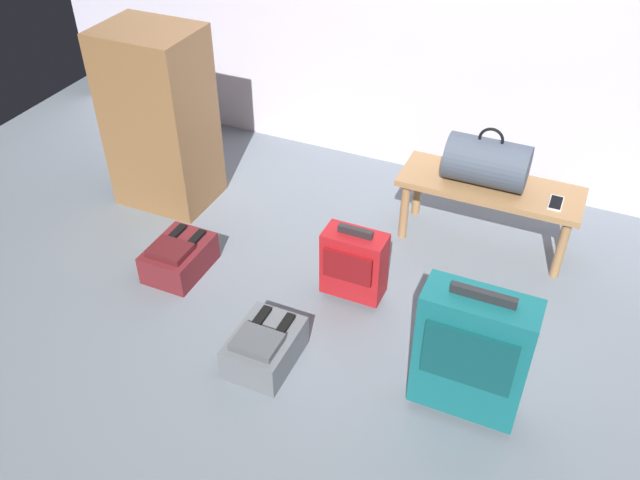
{
  "coord_description": "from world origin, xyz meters",
  "views": [
    {
      "loc": [
        0.75,
        -2.3,
        2.42
      ],
      "look_at": [
        -0.38,
        0.25,
        0.25
      ],
      "focal_mm": 37.42,
      "sensor_mm": 36.0,
      "label": 1
    }
  ],
  "objects_px": {
    "suitcase_small_red": "(354,264)",
    "cell_phone": "(556,203)",
    "side_cabinet": "(160,119)",
    "bench": "(489,194)",
    "duffel_bag_slate": "(487,162)",
    "backpack_grey": "(265,347)",
    "backpack_maroon": "(179,257)",
    "suitcase_upright_teal": "(472,353)"
  },
  "relations": [
    {
      "from": "suitcase_small_red",
      "to": "cell_phone",
      "type": "bearing_deg",
      "value": 39.2
    },
    {
      "from": "bench",
      "to": "backpack_maroon",
      "type": "xyz_separation_m",
      "value": [
        -1.47,
        -0.93,
        -0.25
      ]
    },
    {
      "from": "cell_phone",
      "to": "suitcase_small_red",
      "type": "height_order",
      "value": "suitcase_small_red"
    },
    {
      "from": "suitcase_upright_teal",
      "to": "backpack_grey",
      "type": "xyz_separation_m",
      "value": [
        -0.93,
        -0.1,
        -0.27
      ]
    },
    {
      "from": "suitcase_small_red",
      "to": "side_cabinet",
      "type": "bearing_deg",
      "value": 163.18
    },
    {
      "from": "bench",
      "to": "duffel_bag_slate",
      "type": "distance_m",
      "value": 0.2
    },
    {
      "from": "bench",
      "to": "cell_phone",
      "type": "relative_size",
      "value": 6.94
    },
    {
      "from": "bench",
      "to": "suitcase_upright_teal",
      "type": "relative_size",
      "value": 1.43
    },
    {
      "from": "backpack_maroon",
      "to": "cell_phone",
      "type": "bearing_deg",
      "value": 25.76
    },
    {
      "from": "duffel_bag_slate",
      "to": "backpack_grey",
      "type": "distance_m",
      "value": 1.56
    },
    {
      "from": "duffel_bag_slate",
      "to": "side_cabinet",
      "type": "xyz_separation_m",
      "value": [
        -1.89,
        -0.32,
        0.01
      ]
    },
    {
      "from": "backpack_grey",
      "to": "cell_phone",
      "type": "bearing_deg",
      "value": 49.82
    },
    {
      "from": "suitcase_small_red",
      "to": "backpack_maroon",
      "type": "height_order",
      "value": "suitcase_small_red"
    },
    {
      "from": "backpack_maroon",
      "to": "suitcase_upright_teal",
      "type": "bearing_deg",
      "value": -10.12
    },
    {
      "from": "backpack_grey",
      "to": "side_cabinet",
      "type": "bearing_deg",
      "value": 140.15
    },
    {
      "from": "suitcase_small_red",
      "to": "backpack_maroon",
      "type": "relative_size",
      "value": 1.21
    },
    {
      "from": "bench",
      "to": "duffel_bag_slate",
      "type": "xyz_separation_m",
      "value": [
        -0.04,
        0.0,
        0.19
      ]
    },
    {
      "from": "suitcase_upright_teal",
      "to": "backpack_maroon",
      "type": "bearing_deg",
      "value": 169.88
    },
    {
      "from": "cell_phone",
      "to": "side_cabinet",
      "type": "height_order",
      "value": "side_cabinet"
    },
    {
      "from": "backpack_maroon",
      "to": "bench",
      "type": "bearing_deg",
      "value": 32.29
    },
    {
      "from": "suitcase_small_red",
      "to": "backpack_grey",
      "type": "bearing_deg",
      "value": -110.71
    },
    {
      "from": "cell_phone",
      "to": "side_cabinet",
      "type": "xyz_separation_m",
      "value": [
        -2.29,
        -0.27,
        0.14
      ]
    },
    {
      "from": "suitcase_upright_teal",
      "to": "duffel_bag_slate",
      "type": "bearing_deg",
      "value": 101.14
    },
    {
      "from": "suitcase_upright_teal",
      "to": "suitcase_small_red",
      "type": "xyz_separation_m",
      "value": [
        -0.71,
        0.47,
        -0.12
      ]
    },
    {
      "from": "suitcase_upright_teal",
      "to": "suitcase_small_red",
      "type": "bearing_deg",
      "value": 146.22
    },
    {
      "from": "bench",
      "to": "suitcase_small_red",
      "type": "xyz_separation_m",
      "value": [
        -0.51,
        -0.75,
        -0.11
      ]
    },
    {
      "from": "bench",
      "to": "duffel_bag_slate",
      "type": "bearing_deg",
      "value": 180.0
    },
    {
      "from": "side_cabinet",
      "to": "suitcase_small_red",
      "type": "bearing_deg",
      "value": -16.82
    },
    {
      "from": "cell_phone",
      "to": "backpack_maroon",
      "type": "xyz_separation_m",
      "value": [
        -1.82,
        -0.88,
        -0.32
      ]
    },
    {
      "from": "suitcase_small_red",
      "to": "backpack_grey",
      "type": "relative_size",
      "value": 1.21
    },
    {
      "from": "duffel_bag_slate",
      "to": "side_cabinet",
      "type": "bearing_deg",
      "value": -170.35
    },
    {
      "from": "duffel_bag_slate",
      "to": "suitcase_upright_teal",
      "type": "bearing_deg",
      "value": -78.86
    },
    {
      "from": "backpack_grey",
      "to": "bench",
      "type": "bearing_deg",
      "value": 61.32
    },
    {
      "from": "duffel_bag_slate",
      "to": "backpack_grey",
      "type": "bearing_deg",
      "value": -117.27
    },
    {
      "from": "cell_phone",
      "to": "suitcase_small_red",
      "type": "relative_size",
      "value": 0.31
    },
    {
      "from": "suitcase_upright_teal",
      "to": "backpack_maroon",
      "type": "height_order",
      "value": "suitcase_upright_teal"
    },
    {
      "from": "cell_phone",
      "to": "suitcase_small_red",
      "type": "bearing_deg",
      "value": -140.8
    },
    {
      "from": "suitcase_small_red",
      "to": "bench",
      "type": "bearing_deg",
      "value": 55.92
    },
    {
      "from": "bench",
      "to": "suitcase_upright_teal",
      "type": "xyz_separation_m",
      "value": [
        0.2,
        -1.23,
        0.01
      ]
    },
    {
      "from": "backpack_maroon",
      "to": "side_cabinet",
      "type": "height_order",
      "value": "side_cabinet"
    },
    {
      "from": "bench",
      "to": "backpack_grey",
      "type": "height_order",
      "value": "bench"
    },
    {
      "from": "backpack_maroon",
      "to": "side_cabinet",
      "type": "xyz_separation_m",
      "value": [
        -0.46,
        0.61,
        0.46
      ]
    }
  ]
}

